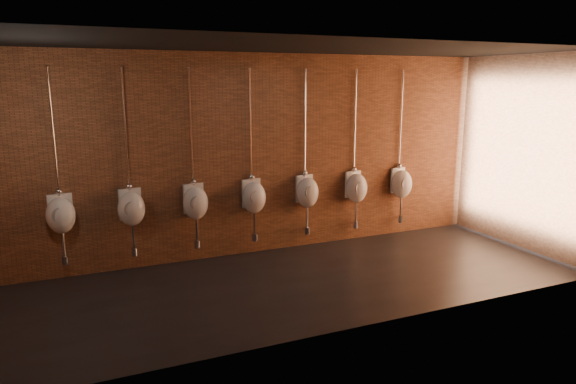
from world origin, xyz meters
The scene contains 9 objects.
ground centered at (0.00, 0.00, 0.00)m, with size 8.50×8.50×0.00m, color black.
room_shell centered at (0.00, 0.00, 2.01)m, with size 8.54×3.04×3.22m.
urinal_0 centered at (-2.86, 1.36, 0.97)m, with size 0.45×0.41×2.72m.
urinal_1 centered at (-1.92, 1.36, 0.97)m, with size 0.45×0.41×2.72m.
urinal_2 centered at (-0.98, 1.36, 0.97)m, with size 0.45×0.41×2.72m.
urinal_3 centered at (-0.04, 1.36, 0.97)m, with size 0.45×0.41×2.72m.
urinal_4 centered at (0.90, 1.36, 0.97)m, with size 0.45×0.41×2.72m.
urinal_5 centered at (1.84, 1.36, 0.97)m, with size 0.45×0.41×2.72m.
urinal_6 centered at (2.78, 1.36, 0.97)m, with size 0.45×0.41×2.72m.
Camera 1 is at (-2.68, -6.17, 2.75)m, focal length 32.00 mm.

